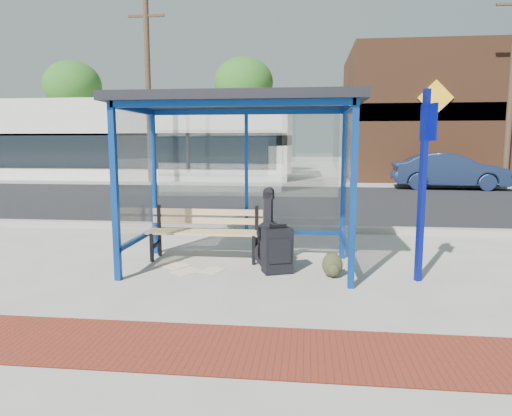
# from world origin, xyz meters

# --- Properties ---
(ground) EXTENTS (120.00, 120.00, 0.00)m
(ground) POSITION_xyz_m (0.00, 0.00, 0.00)
(ground) COLOR #B2ADA0
(ground) RESTS_ON ground
(brick_paver_strip) EXTENTS (60.00, 1.00, 0.01)m
(brick_paver_strip) POSITION_xyz_m (0.00, -2.60, 0.01)
(brick_paver_strip) COLOR maroon
(brick_paver_strip) RESTS_ON ground
(curb_near) EXTENTS (60.00, 0.25, 0.12)m
(curb_near) POSITION_xyz_m (0.00, 2.90, 0.06)
(curb_near) COLOR gray
(curb_near) RESTS_ON ground
(street_asphalt) EXTENTS (60.00, 10.00, 0.00)m
(street_asphalt) POSITION_xyz_m (0.00, 8.00, 0.00)
(street_asphalt) COLOR black
(street_asphalt) RESTS_ON ground
(curb_far) EXTENTS (60.00, 0.25, 0.12)m
(curb_far) POSITION_xyz_m (0.00, 13.10, 0.06)
(curb_far) COLOR gray
(curb_far) RESTS_ON ground
(far_sidewalk) EXTENTS (60.00, 4.00, 0.01)m
(far_sidewalk) POSITION_xyz_m (0.00, 15.00, 0.00)
(far_sidewalk) COLOR #B2ADA0
(far_sidewalk) RESTS_ON ground
(bus_shelter) EXTENTS (3.30, 1.80, 2.42)m
(bus_shelter) POSITION_xyz_m (0.00, 0.07, 2.07)
(bus_shelter) COLOR navy
(bus_shelter) RESTS_ON ground
(storefront_white) EXTENTS (18.00, 6.04, 4.00)m
(storefront_white) POSITION_xyz_m (-9.00, 17.99, 2.00)
(storefront_white) COLOR silver
(storefront_white) RESTS_ON ground
(storefront_brown) EXTENTS (10.00, 7.08, 6.40)m
(storefront_brown) POSITION_xyz_m (8.00, 18.49, 3.20)
(storefront_brown) COLOR #59331E
(storefront_brown) RESTS_ON ground
(tree_left) EXTENTS (3.60, 3.60, 7.03)m
(tree_left) POSITION_xyz_m (-14.00, 22.00, 5.45)
(tree_left) COLOR #4C3826
(tree_left) RESTS_ON ground
(tree_mid) EXTENTS (3.60, 3.60, 7.03)m
(tree_mid) POSITION_xyz_m (-3.00, 22.00, 5.45)
(tree_mid) COLOR #4C3826
(tree_mid) RESTS_ON ground
(tree_right) EXTENTS (3.60, 3.60, 7.03)m
(tree_right) POSITION_xyz_m (12.50, 22.00, 5.45)
(tree_right) COLOR #4C3826
(tree_right) RESTS_ON ground
(utility_pole_west) EXTENTS (1.60, 0.24, 8.00)m
(utility_pole_west) POSITION_xyz_m (-6.00, 13.40, 4.11)
(utility_pole_west) COLOR #4C3826
(utility_pole_west) RESTS_ON ground
(utility_pole_east) EXTENTS (1.60, 0.24, 8.00)m
(utility_pole_east) POSITION_xyz_m (9.00, 13.40, 4.11)
(utility_pole_east) COLOR #4C3826
(utility_pole_east) RESTS_ON ground
(bench) EXTENTS (1.75, 0.43, 0.83)m
(bench) POSITION_xyz_m (-0.60, 0.46, 0.47)
(bench) COLOR black
(bench) RESTS_ON ground
(guitar_bag) EXTENTS (0.41, 0.19, 1.09)m
(guitar_bag) POSITION_xyz_m (0.40, 0.12, 0.40)
(guitar_bag) COLOR black
(guitar_bag) RESTS_ON ground
(suitcase) EXTENTS (0.46, 0.37, 0.69)m
(suitcase) POSITION_xyz_m (0.55, -0.19, 0.32)
(suitcase) COLOR black
(suitcase) RESTS_ON ground
(backpack) EXTENTS (0.30, 0.27, 0.33)m
(backpack) POSITION_xyz_m (1.30, -0.30, 0.16)
(backpack) COLOR #2F311B
(backpack) RESTS_ON ground
(sign_post) EXTENTS (0.16, 0.29, 2.45)m
(sign_post) POSITION_xyz_m (2.41, -0.34, 1.38)
(sign_post) COLOR #0C158B
(sign_post) RESTS_ON ground
(newspaper_a) EXTENTS (0.48, 0.49, 0.01)m
(newspaper_a) POSITION_xyz_m (-0.71, -0.26, 0.00)
(newspaper_a) COLOR white
(newspaper_a) RESTS_ON ground
(newspaper_b) EXTENTS (0.51, 0.48, 0.01)m
(newspaper_b) POSITION_xyz_m (-0.98, 0.03, 0.00)
(newspaper_b) COLOR white
(newspaper_b) RESTS_ON ground
(newspaper_c) EXTENTS (0.35, 0.40, 0.01)m
(newspaper_c) POSITION_xyz_m (-0.36, -0.17, 0.00)
(newspaper_c) COLOR white
(newspaper_c) RESTS_ON ground
(parked_car) EXTENTS (4.43, 1.76, 1.44)m
(parked_car) POSITION_xyz_m (6.56, 12.59, 0.72)
(parked_car) COLOR #182645
(parked_car) RESTS_ON ground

